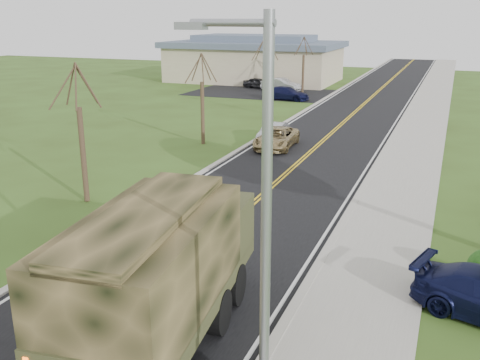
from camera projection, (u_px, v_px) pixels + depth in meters
The scene contains 16 objects.
road at pixel (360, 108), 47.97m from camera, with size 8.00×120.00×0.01m, color black.
curb_right at pixel (408, 110), 46.49m from camera, with size 0.30×120.00×0.12m, color #9E998E.
sidewalk_right at pixel (429, 111), 45.87m from camera, with size 3.20×120.00×0.10m, color #9E998E.
curb_left at pixel (315, 104), 49.43m from camera, with size 0.30×120.00×0.10m, color #9E998E.
street_light at pixel (260, 231), 8.98m from camera, with size 1.65×0.22×8.00m.
bare_tree_a at pixel (82, 144), 23.05m from camera, with size 1.93×2.26×6.08m.
bare_tree_b at pixel (202, 106), 33.75m from camera, with size 1.83×2.14×5.73m.
bare_tree_c at pixel (265, 80), 44.31m from camera, with size 2.04×2.39×6.42m.
bare_tree_d at pixel (303, 70), 55.03m from camera, with size 1.88×2.20×5.91m.
commercial_building at pixel (255, 59), 67.02m from camera, with size 25.50×21.50×5.65m.
military_truck at pixel (161, 265), 12.75m from camera, with size 3.56×7.96×3.84m.
suv_champagne at pixel (276, 138), 33.20m from camera, with size 2.09×4.53×1.26m, color #9E8959.
sedan_silver at pixel (273, 133), 34.84m from camera, with size 1.29×3.70×1.22m, color #B0B1B5.
lot_car_dark at pixel (258, 83), 60.77m from camera, with size 1.39×3.45×1.17m, color black.
lot_car_silver at pixel (281, 85), 57.88m from camera, with size 1.56×4.46×1.47m, color #B4B5BA.
lot_car_navy at pixel (287, 93), 52.21m from camera, with size 1.82×4.47×1.30m, color black.
Camera 1 is at (7.67, -8.36, 7.90)m, focal length 40.00 mm.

